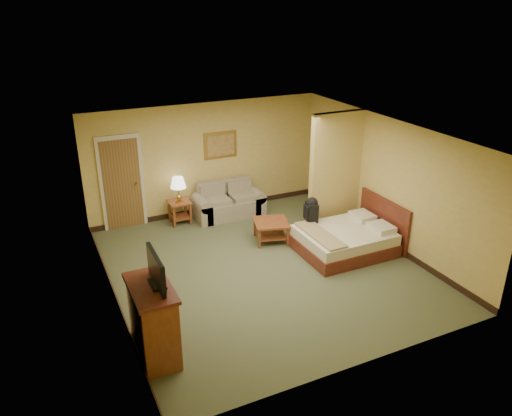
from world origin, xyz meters
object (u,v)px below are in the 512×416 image
coffee_table (271,227)px  loveseat (228,205)px  bed (347,239)px  dresser (153,321)px

coffee_table → loveseat: bearing=100.5°
bed → coffee_table: bearing=138.0°
loveseat → coffee_table: loveseat is taller
coffee_table → dresser: (-3.13, -2.53, 0.25)m
coffee_table → dresser: dresser is taller
coffee_table → dresser: bearing=-141.1°
dresser → bed: dresser is taller
loveseat → coffee_table: size_ratio=1.89×
dresser → coffee_table: bearing=38.9°
dresser → bed: 4.56m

